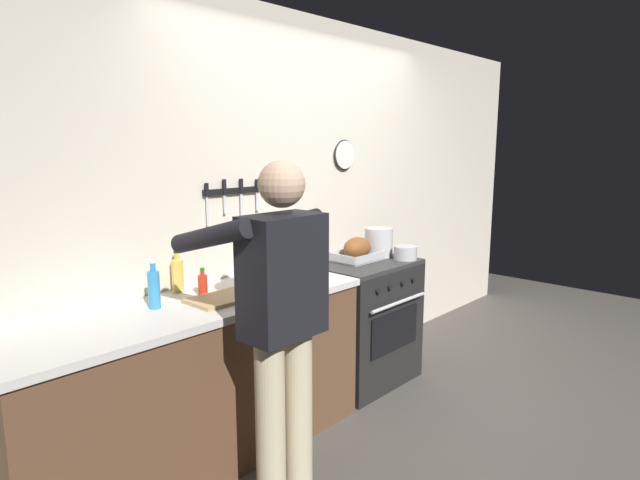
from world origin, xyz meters
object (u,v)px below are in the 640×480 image
object	(u,v)px
saucepan	(405,253)
cutting_board	(223,298)
bottle_cooking_oil	(178,275)
roasting_pan	(357,250)
person_cook	(280,315)
bottle_hot_sauce	(203,284)
stove	(359,321)
stock_pot	(379,242)
bottle_dish_soap	(154,288)

from	to	relation	value
saucepan	cutting_board	world-z (taller)	saucepan
bottle_cooking_oil	roasting_pan	bearing A→B (deg)	-9.26
person_cook	roasting_pan	size ratio (longest dim) A/B	4.72
saucepan	cutting_board	xyz separation A→B (m)	(-1.54, 0.14, -0.04)
cutting_board	bottle_hot_sauce	distance (m)	0.16
roasting_pan	stove	bearing A→B (deg)	-84.62
cutting_board	stove	bearing A→B (deg)	3.14
cutting_board	saucepan	bearing A→B (deg)	-5.10
stock_pot	cutting_board	xyz separation A→B (m)	(-1.49, -0.07, -0.10)
stove	bottle_dish_soap	bearing A→B (deg)	177.47
cutting_board	roasting_pan	bearing A→B (deg)	4.35
roasting_pan	cutting_board	size ratio (longest dim) A/B	0.98
stove	saucepan	world-z (taller)	saucepan
stock_pot	roasting_pan	bearing A→B (deg)	174.36
stove	cutting_board	bearing A→B (deg)	-176.86
roasting_pan	bottle_cooking_oil	distance (m)	1.36
person_cook	bottle_cooking_oil	size ratio (longest dim) A/B	6.88
roasting_pan	bottle_cooking_oil	world-z (taller)	bottle_cooking_oil
person_cook	bottle_hot_sauce	xyz separation A→B (m)	(0.05, 0.68, 0.01)
bottle_hot_sauce	bottle_dish_soap	bearing A→B (deg)	-177.63
stock_pot	cutting_board	world-z (taller)	stock_pot
stock_pot	bottle_dish_soap	world-z (taller)	bottle_dish_soap
cutting_board	stock_pot	bearing A→B (deg)	2.84
person_cook	roasting_pan	distance (m)	1.48
bottle_cooking_oil	saucepan	bearing A→B (deg)	-15.68
roasting_pan	person_cook	bearing A→B (deg)	-154.92
bottle_cooking_oil	bottle_dish_soap	bearing A→B (deg)	-144.77
person_cook	cutting_board	world-z (taller)	person_cook
stove	bottle_hot_sauce	bearing A→B (deg)	176.32
roasting_pan	stock_pot	xyz separation A→B (m)	(0.23, -0.02, 0.03)
stove	bottle_cooking_oil	size ratio (longest dim) A/B	3.73
stove	bottle_hot_sauce	xyz separation A→B (m)	(-1.29, 0.08, 0.51)
stove	person_cook	bearing A→B (deg)	-155.92
bottle_hot_sauce	roasting_pan	bearing A→B (deg)	-2.49
cutting_board	person_cook	bearing A→B (deg)	-97.38
saucepan	bottle_cooking_oil	size ratio (longest dim) A/B	0.70
stove	person_cook	xyz separation A→B (m)	(-1.34, -0.60, 0.50)
stove	cutting_board	distance (m)	1.35
stove	bottle_cooking_oil	xyz separation A→B (m)	(-1.34, 0.25, 0.55)
stove	saucepan	distance (m)	0.60
roasting_pan	bottle_dish_soap	size ratio (longest dim) A/B	1.40
bottle_dish_soap	saucepan	bearing A→B (deg)	-8.48
roasting_pan	stock_pot	bearing A→B (deg)	-5.64
roasting_pan	bottle_dish_soap	world-z (taller)	bottle_dish_soap
roasting_pan	bottle_hot_sauce	world-z (taller)	roasting_pan
stove	stock_pot	bearing A→B (deg)	1.16
stock_pot	bottle_dish_soap	distance (m)	1.82
bottle_cooking_oil	bottle_hot_sauce	bearing A→B (deg)	-71.40
roasting_pan	saucepan	size ratio (longest dim) A/B	2.08
saucepan	bottle_hot_sauce	world-z (taller)	bottle_hot_sauce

